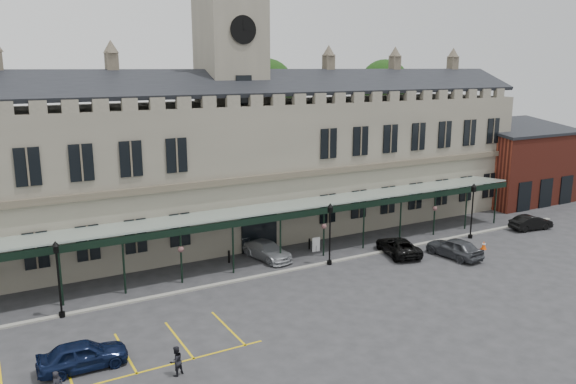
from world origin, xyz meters
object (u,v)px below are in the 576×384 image
clock_tower (232,90)px  lamp_post_mid (330,228)px  car_right_b (531,223)px  car_right_a (454,248)px  sign_board (316,245)px  traffic_cone (484,245)px  lamp_post_left (58,272)px  person_b (176,361)px  car_left_a (83,355)px  car_van (398,246)px  car_taxi (267,250)px  station_building (234,166)px  lamp_post_right (472,206)px

clock_tower → lamp_post_mid: (3.27, -10.77, -10.18)m
lamp_post_mid → car_right_b: size_ratio=1.18×
clock_tower → car_right_a: clock_tower is taller
clock_tower → lamp_post_mid: size_ratio=5.02×
sign_board → traffic_cone: bearing=-23.8°
lamp_post_left → lamp_post_mid: bearing=-0.5°
traffic_cone → person_b: 29.73m
sign_board → car_right_b: car_right_b is taller
lamp_post_mid → car_left_a: 20.77m
clock_tower → car_van: 19.41m
car_left_a → car_right_a: (29.23, 3.31, 0.06)m
person_b → traffic_cone: bearing=171.2°
car_van → person_b: size_ratio=3.24×
sign_board → car_taxi: size_ratio=0.25×
station_building → traffic_cone: size_ratio=83.40×
lamp_post_right → car_left_a: lamp_post_right is taller
lamp_post_left → lamp_post_mid: 19.58m
traffic_cone → sign_board: (-12.67, 6.45, 0.24)m
lamp_post_right → person_b: bearing=-163.0°
car_left_a → car_right_a: bearing=-82.3°
traffic_cone → car_left_a: 33.13m
lamp_post_right → car_right_b: lamp_post_right is taller
station_building → person_b: (-12.30, -20.44, -5.70)m
traffic_cone → car_taxi: 18.38m
car_left_a → person_b: size_ratio=2.86×
car_right_a → sign_board: bearing=-43.1°
lamp_post_right → sign_board: bearing=165.6°
lamp_post_mid → car_taxi: bearing=135.8°
lamp_post_right → car_right_a: bearing=-149.1°
lamp_post_mid → car_left_a: lamp_post_mid is taller
car_van → car_taxi: bearing=-8.6°
station_building → car_right_a: (13.00, -14.19, -5.66)m
lamp_post_right → car_taxi: bearing=168.0°
sign_board → car_van: size_ratio=0.24×
clock_tower → car_taxi: 14.36m
car_right_a → person_b: car_right_a is taller
station_building → clock_tower: clock_tower is taller
station_building → car_taxi: (-0.37, -7.15, -5.76)m
lamp_post_left → traffic_cone: 33.30m
car_taxi → car_van: bearing=-33.7°
car_taxi → car_right_a: (13.37, -7.05, 0.10)m
clock_tower → traffic_cone: (16.71, -14.03, -12.76)m
lamp_post_mid → car_right_a: (9.73, -3.51, -2.11)m
car_van → car_right_b: bearing=-167.2°
sign_board → car_taxi: car_taxi is taller
clock_tower → traffic_cone: 25.27m
lamp_post_left → station_building: bearing=32.8°
person_b → clock_tower: bearing=-142.4°
car_left_a → person_b: 4.90m
car_left_a → car_right_b: size_ratio=1.05×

